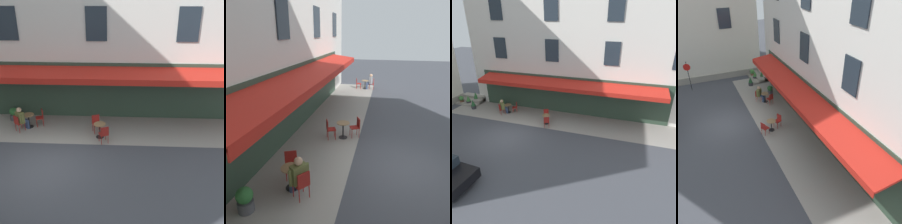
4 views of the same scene
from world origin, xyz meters
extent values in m
plane|color=#42444C|center=(0.00, 0.00, 0.00)|extent=(70.00, 70.00, 0.00)
cube|color=gray|center=(-3.25, -3.40, 0.00)|extent=(20.50, 3.20, 0.01)
cube|color=silver|center=(-4.00, -9.50, 7.50)|extent=(20.00, 9.00, 15.00)
cube|color=#2D4233|center=(-3.00, -4.97, 1.60)|extent=(16.00, 0.06, 3.20)
cube|color=red|center=(-3.00, -4.15, 2.85)|extent=(15.00, 1.70, 0.36)
cube|color=red|center=(-3.00, -3.32, 2.62)|extent=(15.00, 0.04, 0.28)
cube|color=#232D38|center=(-6.33, -4.96, 5.20)|extent=(1.10, 0.06, 1.70)
cube|color=#232D38|center=(-1.67, -4.96, 5.20)|extent=(1.10, 0.06, 1.70)
cube|color=#232D38|center=(3.00, -4.96, 5.20)|extent=(1.10, 0.06, 1.70)
cube|color=#232D38|center=(-6.33, -4.96, 8.20)|extent=(1.10, 0.06, 1.70)
cube|color=#232D38|center=(-1.67, -4.96, 8.20)|extent=(1.10, 0.06, 1.70)
cube|color=#232D38|center=(3.00, -4.96, 8.20)|extent=(1.10, 0.06, 1.70)
cube|color=gray|center=(6.60, -4.20, 0.07)|extent=(2.40, 1.40, 0.15)
cube|color=gray|center=(6.60, -4.55, 0.22)|extent=(2.40, 1.05, 0.30)
cube|color=gray|center=(6.60, -4.90, 0.38)|extent=(2.40, 0.70, 0.45)
cylinder|color=black|center=(1.92, -3.41, 0.01)|extent=(0.40, 0.40, 0.03)
cylinder|color=black|center=(1.92, -3.41, 0.36)|extent=(0.06, 0.06, 0.72)
cylinder|color=#99754C|center=(1.92, -3.41, 0.73)|extent=(0.60, 0.60, 0.03)
cylinder|color=maroon|center=(2.01, -3.01, 0.23)|extent=(0.03, 0.03, 0.45)
cylinder|color=maroon|center=(2.28, -3.21, 0.23)|extent=(0.03, 0.03, 0.45)
cylinder|color=maroon|center=(2.22, -2.74, 0.23)|extent=(0.03, 0.03, 0.45)
cylinder|color=maroon|center=(2.49, -2.94, 0.23)|extent=(0.03, 0.03, 0.45)
cube|color=maroon|center=(2.25, -2.98, 0.47)|extent=(0.56, 0.56, 0.04)
cube|color=maroon|center=(2.36, -2.83, 0.70)|extent=(0.34, 0.27, 0.42)
cylinder|color=maroon|center=(1.64, -3.72, 0.23)|extent=(0.03, 0.03, 0.45)
cylinder|color=maroon|center=(1.50, -3.41, 0.23)|extent=(0.03, 0.03, 0.45)
cylinder|color=maroon|center=(1.32, -3.85, 0.23)|extent=(0.03, 0.03, 0.45)
cylinder|color=maroon|center=(1.19, -3.54, 0.23)|extent=(0.03, 0.03, 0.45)
cube|color=maroon|center=(1.41, -3.63, 0.47)|extent=(0.52, 0.52, 0.04)
cube|color=maroon|center=(1.25, -3.70, 0.70)|extent=(0.19, 0.38, 0.42)
cylinder|color=black|center=(-1.99, -2.53, 0.01)|extent=(0.40, 0.40, 0.03)
cylinder|color=black|center=(-1.99, -2.53, 0.36)|extent=(0.06, 0.06, 0.72)
cylinder|color=#99754C|center=(-1.99, -2.53, 0.73)|extent=(0.60, 0.60, 0.03)
cylinder|color=maroon|center=(-2.30, -2.26, 0.23)|extent=(0.03, 0.03, 0.45)
cylinder|color=maroon|center=(-1.99, -2.12, 0.23)|extent=(0.03, 0.03, 0.45)
cylinder|color=maroon|center=(-2.44, -1.95, 0.23)|extent=(0.03, 0.03, 0.45)
cylinder|color=maroon|center=(-2.13, -1.81, 0.23)|extent=(0.03, 0.03, 0.45)
cube|color=maroon|center=(-2.21, -2.03, 0.47)|extent=(0.53, 0.53, 0.04)
cube|color=maroon|center=(-2.29, -1.87, 0.70)|extent=(0.38, 0.20, 0.42)
cylinder|color=maroon|center=(-1.68, -2.82, 0.23)|extent=(0.03, 0.03, 0.45)
cylinder|color=maroon|center=(-2.00, -2.95, 0.23)|extent=(0.03, 0.03, 0.45)
cylinder|color=maroon|center=(-1.55, -3.13, 0.23)|extent=(0.03, 0.03, 0.45)
cylinder|color=maroon|center=(-1.87, -3.26, 0.23)|extent=(0.03, 0.03, 0.45)
cube|color=maroon|center=(-1.78, -3.04, 0.47)|extent=(0.52, 0.52, 0.04)
cube|color=maroon|center=(-1.71, -3.21, 0.70)|extent=(0.39, 0.19, 0.42)
cylinder|color=navy|center=(1.94, -3.24, 0.23)|extent=(0.15, 0.15, 0.47)
cylinder|color=navy|center=(2.04, -3.10, 0.49)|extent=(0.33, 0.36, 0.16)
cylinder|color=navy|center=(2.09, -3.35, 0.23)|extent=(0.15, 0.15, 0.47)
cylinder|color=navy|center=(2.19, -3.21, 0.49)|extent=(0.33, 0.36, 0.16)
cube|color=olive|center=(2.22, -3.02, 0.78)|extent=(0.54, 0.50, 0.57)
sphere|color=tan|center=(2.22, -3.02, 1.19)|extent=(0.25, 0.25, 0.25)
cylinder|color=olive|center=(1.99, -2.85, 0.76)|extent=(0.10, 0.10, 0.51)
cylinder|color=olive|center=(2.44, -3.20, 0.76)|extent=(0.10, 0.10, 0.51)
cylinder|color=#2D2D33|center=(6.56, -3.96, 0.16)|extent=(0.42, 0.42, 0.32)
cone|color=#3D7A38|center=(6.56, -3.96, 0.57)|extent=(0.40, 0.40, 0.50)
cylinder|color=#2D2D33|center=(5.37, -3.18, 0.15)|extent=(0.40, 0.40, 0.30)
cone|color=#23562D|center=(5.37, -3.18, 0.57)|extent=(0.38, 0.38, 0.54)
cylinder|color=#4C4C51|center=(6.15, -4.55, 0.21)|extent=(0.42, 0.42, 0.42)
cone|color=#2D6B33|center=(6.15, -4.55, 0.73)|extent=(0.40, 0.40, 0.63)
cylinder|color=#4C4C51|center=(3.09, -4.25, 0.16)|extent=(0.44, 0.44, 0.32)
sphere|color=#2D6B33|center=(3.09, -4.25, 0.52)|extent=(0.46, 0.46, 0.46)
cylinder|color=brown|center=(7.32, -3.90, 0.16)|extent=(0.36, 0.36, 0.33)
sphere|color=#3D7A38|center=(7.32, -3.90, 0.51)|extent=(0.44, 0.44, 0.44)
cylinder|color=black|center=(-0.43, 4.28, 0.30)|extent=(0.60, 0.20, 0.60)
camera|label=1|loc=(-3.17, 8.85, 6.66)|focal=41.71mm
camera|label=2|loc=(7.45, -0.77, 4.61)|focal=36.47mm
camera|label=3|loc=(-7.67, 10.80, 7.83)|focal=33.40mm
camera|label=4|loc=(-14.35, 1.55, 9.43)|focal=38.19mm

